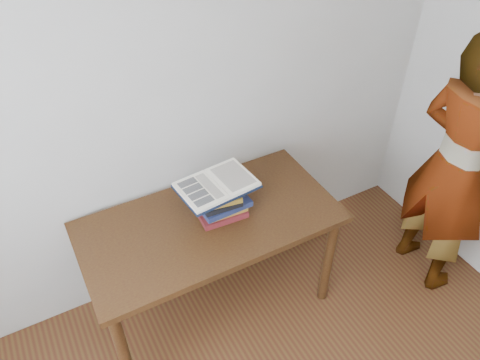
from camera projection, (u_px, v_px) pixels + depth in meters
desk at (210, 233)px, 2.49m from camera, size 1.35×0.67×0.72m
book_stack at (222, 202)px, 2.40m from camera, size 0.27×0.18×0.18m
open_book at (217, 185)px, 2.34m from camera, size 0.41×0.30×0.03m
reader at (455, 169)px, 2.59m from camera, size 0.43×0.62×1.63m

